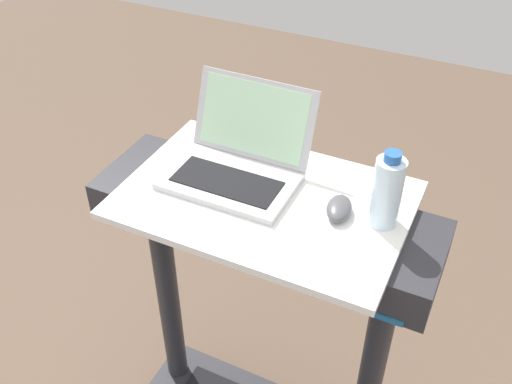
# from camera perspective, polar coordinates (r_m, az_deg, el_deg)

# --- Properties ---
(desk_board) EXTENTS (0.71, 0.47, 0.02)m
(desk_board) POSITION_cam_1_polar(r_m,az_deg,el_deg) (1.46, 0.85, -0.75)
(desk_board) COLOR white
(desk_board) RESTS_ON treadmill_base
(laptop) EXTENTS (0.33, 0.29, 0.22)m
(laptop) POSITION_cam_1_polar(r_m,az_deg,el_deg) (1.51, -1.79, 3.11)
(laptop) COLOR #B7B7BC
(laptop) RESTS_ON desk_board
(computer_mouse) EXTENTS (0.08, 0.11, 0.03)m
(computer_mouse) POSITION_cam_1_polar(r_m,az_deg,el_deg) (1.41, 8.07, -1.58)
(computer_mouse) COLOR #4C4C51
(computer_mouse) RESTS_ON desk_board
(water_bottle) EXTENTS (0.07, 0.07, 0.20)m
(water_bottle) POSITION_cam_1_polar(r_m,az_deg,el_deg) (1.36, 12.58, 0.06)
(water_bottle) COLOR silver
(water_bottle) RESTS_ON desk_board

